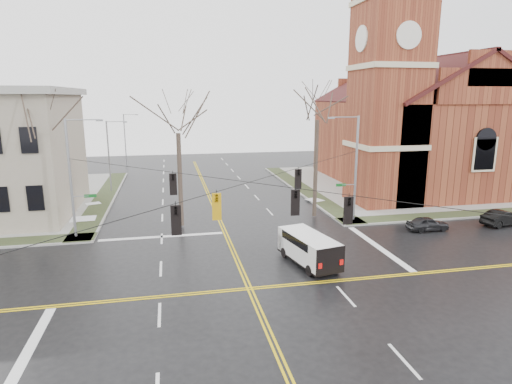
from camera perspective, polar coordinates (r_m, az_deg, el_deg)
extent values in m
plane|color=black|center=(25.00, -0.86, -12.76)|extent=(120.00, 120.00, 0.00)
cube|color=gray|center=(56.51, 19.73, 1.00)|extent=(30.00, 30.00, 0.15)
cube|color=#2B321B|center=(50.76, 6.28, 0.52)|extent=(2.00, 30.00, 0.02)
cube|color=#2B321B|center=(45.60, 28.67, -2.36)|extent=(30.00, 2.00, 0.02)
cube|color=#2B321B|center=(48.87, -19.59, -0.62)|extent=(2.00, 30.00, 0.02)
cube|color=gold|center=(24.98, -1.14, -12.77)|extent=(0.12, 100.00, 0.01)
cube|color=gold|center=(25.02, -0.59, -12.72)|extent=(0.12, 100.00, 0.01)
cube|color=gold|center=(24.89, -0.81, -12.86)|extent=(100.00, 0.12, 0.01)
cube|color=gold|center=(25.10, -0.92, -12.63)|extent=(100.00, 0.12, 0.01)
cube|color=silver|center=(34.41, -12.46, -5.83)|extent=(9.50, 0.50, 0.01)
cube|color=silver|center=(21.21, -28.81, -19.40)|extent=(0.50, 9.50, 0.01)
cube|color=silver|center=(32.72, 15.92, -7.00)|extent=(0.50, 9.50, 0.01)
cube|color=maroon|center=(44.57, 17.09, 11.14)|extent=(6.00, 6.00, 20.00)
cube|color=beige|center=(45.43, 17.92, 23.19)|extent=(6.30, 6.30, 0.50)
cylinder|color=silver|center=(42.24, 19.72, 19.09)|extent=(2.40, 0.15, 2.40)
cylinder|color=silver|center=(43.52, 13.89, 19.23)|extent=(0.15, 2.40, 2.40)
cube|color=maroon|center=(57.17, 20.44, 6.08)|extent=(18.00, 24.00, 10.00)
cube|color=maroon|center=(47.90, 14.58, 1.95)|extent=(2.00, 5.00, 4.40)
cylinder|color=gray|center=(37.67, 13.18, 3.01)|extent=(0.20, 0.20, 9.00)
cylinder|color=gray|center=(37.66, 12.24, 0.96)|extent=(1.20, 0.06, 0.06)
cube|color=#0E541A|center=(37.39, 11.26, 0.92)|extent=(0.90, 0.04, 0.25)
cylinder|color=gray|center=(36.72, 11.80, 9.75)|extent=(2.40, 0.08, 0.08)
cube|color=gray|center=(36.27, 10.03, 9.71)|extent=(0.50, 0.22, 0.15)
cylinder|color=gray|center=(35.01, -23.50, 1.58)|extent=(0.20, 0.20, 9.00)
cylinder|color=gray|center=(35.15, -22.35, -0.53)|extent=(1.20, 0.06, 0.06)
cube|color=#0E541A|center=(35.02, -21.23, -0.48)|extent=(0.90, 0.04, 0.25)
cylinder|color=gray|center=(34.29, -22.16, 8.91)|extent=(2.40, 0.08, 0.08)
cube|color=gray|center=(34.10, -20.15, 8.97)|extent=(0.50, 0.22, 0.15)
cylinder|color=black|center=(23.04, -0.91, 1.32)|extent=(23.02, 23.02, 0.03)
cylinder|color=black|center=(23.04, -0.91, 1.32)|extent=(23.02, 23.02, 0.03)
imported|color=black|center=(18.94, -10.60, -3.73)|extent=(0.21, 0.26, 1.30)
imported|color=black|center=(27.95, 5.63, 1.70)|extent=(0.21, 0.26, 1.30)
imported|color=#C7920B|center=(20.99, -5.26, -1.96)|extent=(0.21, 0.26, 1.30)
imported|color=black|center=(26.72, -10.99, 1.02)|extent=(0.21, 0.26, 1.30)
imported|color=black|center=(20.64, 12.20, -2.44)|extent=(0.21, 0.26, 1.30)
imported|color=black|center=(21.77, 5.26, -1.42)|extent=(0.21, 0.26, 1.30)
cylinder|color=gray|center=(51.06, -19.03, 4.47)|extent=(0.16, 0.16, 8.00)
cylinder|color=gray|center=(50.58, -18.21, 8.91)|extent=(2.00, 0.07, 0.07)
cube|color=gray|center=(50.49, -17.07, 8.92)|extent=(0.45, 0.20, 0.13)
cylinder|color=gray|center=(70.82, -17.06, 6.69)|extent=(0.16, 0.16, 8.00)
cylinder|color=gray|center=(70.47, -16.45, 9.88)|extent=(2.00, 0.07, 0.07)
cube|color=gray|center=(70.40, -15.62, 9.89)|extent=(0.45, 0.20, 0.13)
cube|color=white|center=(28.17, 7.06, -7.34)|extent=(2.97, 5.37, 1.63)
cube|color=white|center=(29.97, 5.00, -6.53)|extent=(2.10, 1.25, 1.15)
cube|color=black|center=(30.08, 4.71, -5.40)|extent=(1.76, 0.48, 0.77)
cube|color=black|center=(28.15, 6.89, -6.21)|extent=(2.65, 3.78, 0.53)
cube|color=#B70C0A|center=(25.82, 8.55, -9.73)|extent=(0.24, 0.11, 0.33)
cube|color=#B70C0A|center=(26.60, 11.32, -9.16)|extent=(0.24, 0.11, 0.33)
cube|color=black|center=(28.46, 7.02, -8.91)|extent=(3.02, 5.43, 0.10)
cylinder|color=black|center=(29.41, 3.86, -8.06)|extent=(0.39, 0.73, 0.69)
cylinder|color=black|center=(30.22, 6.85, -7.55)|extent=(0.39, 0.73, 0.69)
cylinder|color=black|center=(26.70, 7.21, -10.34)|extent=(0.39, 0.73, 0.69)
cylinder|color=black|center=(27.59, 10.41, -9.68)|extent=(0.39, 0.73, 0.69)
imported|color=black|center=(37.69, 21.91, -3.93)|extent=(3.40, 1.38, 1.16)
imported|color=black|center=(41.99, 30.07, -2.99)|extent=(4.20, 2.17, 1.32)
cylinder|color=#3B3026|center=(37.51, -25.77, 1.06)|extent=(0.36, 0.36, 7.73)
cylinder|color=#3B3026|center=(35.62, -10.09, 1.55)|extent=(0.36, 0.36, 7.70)
cylinder|color=#3B3026|center=(38.26, 7.96, 3.06)|extent=(0.36, 0.36, 8.59)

